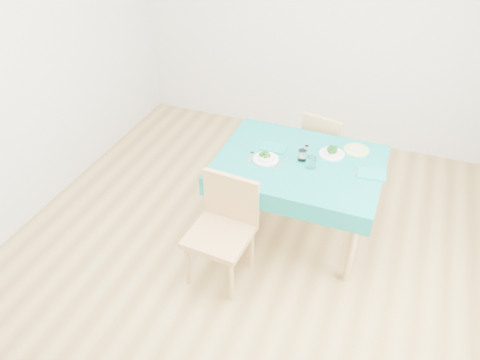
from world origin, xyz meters
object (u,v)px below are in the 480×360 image
(bowl_near, at_px, (266,156))
(side_plate, at_px, (356,150))
(table, at_px, (296,198))
(bowl_far, at_px, (332,151))
(chair_near, at_px, (219,222))
(chair_far, at_px, (326,145))

(bowl_near, distance_m, side_plate, 0.77)
(bowl_near, bearing_deg, side_plate, 31.33)
(table, distance_m, bowl_far, 0.50)
(chair_near, xyz_separation_m, bowl_far, (0.62, 0.89, 0.22))
(chair_far, distance_m, bowl_far, 0.67)
(bowl_far, bearing_deg, chair_far, 104.12)
(bowl_near, distance_m, bowl_far, 0.55)
(chair_near, bearing_deg, bowl_near, 80.78)
(bowl_near, relative_size, bowl_far, 1.00)
(table, bearing_deg, side_plate, 39.38)
(bowl_far, xyz_separation_m, side_plate, (0.18, 0.13, -0.03))
(bowl_near, xyz_separation_m, side_plate, (0.66, 0.40, -0.03))
(table, xyz_separation_m, bowl_near, (-0.26, -0.07, 0.41))
(table, height_order, chair_far, chair_far)
(chair_near, xyz_separation_m, bowl_near, (0.15, 0.63, 0.22))
(table, bearing_deg, chair_far, 84.47)
(chair_far, relative_size, side_plate, 4.53)
(table, relative_size, bowl_far, 6.29)
(chair_near, relative_size, bowl_near, 5.43)
(chair_near, bearing_deg, chair_far, 75.77)
(chair_far, bearing_deg, chair_near, 85.01)
(table, bearing_deg, bowl_far, 41.33)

